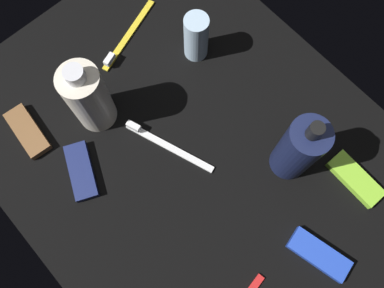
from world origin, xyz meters
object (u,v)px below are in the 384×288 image
snack_bar_brown (28,131)px  snack_bar_lime (355,179)px  toothbrush_white (164,144)px  lotion_bottle (299,149)px  snack_bar_navy (81,171)px  bodywash_bottle (88,98)px  deodorant_stick (196,37)px  toothbrush_yellow (126,38)px  snack_bar_blue (319,254)px

snack_bar_brown → snack_bar_lime: bearing=-135.5°
snack_bar_brown → toothbrush_white: bearing=-132.2°
lotion_bottle → snack_bar_lime: lotion_bottle is taller
snack_bar_lime → snack_bar_navy: 48.71cm
snack_bar_navy → bodywash_bottle: bearing=-28.6°
deodorant_stick → toothbrush_white: size_ratio=0.60×
deodorant_stick → toothbrush_yellow: deodorant_stick is taller
snack_bar_navy → snack_bar_brown: bearing=36.7°
lotion_bottle → bodywash_bottle: bearing=33.0°
toothbrush_yellow → snack_bar_navy: size_ratio=1.67×
snack_bar_blue → snack_bar_brown: size_ratio=1.00×
lotion_bottle → snack_bar_lime: size_ratio=1.78×
bodywash_bottle → snack_bar_navy: bodywash_bottle is taller
toothbrush_yellow → snack_bar_navy: (-15.77, 23.17, 0.14)cm
snack_bar_blue → snack_bar_lime: bearing=-85.6°
lotion_bottle → toothbrush_white: (17.48, 14.40, -7.41)cm
bodywash_bottle → deodorant_stick: (-2.43, -22.60, -2.55)cm
bodywash_bottle → toothbrush_white: bodywash_bottle is taller
bodywash_bottle → toothbrush_white: size_ratio=0.99×
snack_bar_lime → toothbrush_yellow: bearing=15.3°
lotion_bottle → snack_bar_brown: size_ratio=1.78×
toothbrush_yellow → lotion_bottle: bearing=-171.9°
toothbrush_yellow → snack_bar_blue: size_ratio=1.67×
lotion_bottle → toothbrush_white: size_ratio=1.06×
toothbrush_yellow → snack_bar_brown: toothbrush_yellow is taller
deodorant_stick → snack_bar_navy: 32.29cm
toothbrush_white → snack_bar_blue: bearing=-168.7°
toothbrush_yellow → snack_bar_navy: toothbrush_yellow is taller
deodorant_stick → snack_bar_brown: 35.66cm
toothbrush_yellow → snack_bar_blue: bearing=177.5°
deodorant_stick → snack_bar_navy: (-4.39, 31.68, -4.45)cm
snack_bar_navy → snack_bar_brown: same height
toothbrush_yellow → snack_bar_lime: bearing=-166.4°
lotion_bottle → toothbrush_yellow: (39.24, 5.57, -7.41)cm
toothbrush_yellow → snack_bar_blue: 53.99cm
toothbrush_white → toothbrush_yellow: (21.76, -8.83, 0.00)cm
bodywash_bottle → snack_bar_blue: bearing=-165.4°
snack_bar_blue → snack_bar_brown: same height
snack_bar_blue → snack_bar_brown: bearing=12.0°
deodorant_stick → toothbrush_white: deodorant_stick is taller
snack_bar_lime → snack_bar_blue: bearing=108.8°
deodorant_stick → snack_bar_navy: bearing=97.9°
snack_bar_navy → lotion_bottle: bearing=-104.8°
lotion_bottle → snack_bar_navy: bearing=50.8°
toothbrush_white → snack_bar_navy: 15.54cm
snack_bar_navy → snack_bar_brown: (12.61, 2.73, 0.00)cm
snack_bar_blue → snack_bar_navy: bearing=15.8°
lotion_bottle → snack_bar_blue: 18.22cm
lotion_bottle → deodorant_stick: (27.86, -2.94, -2.82)cm
lotion_bottle → snack_bar_navy: 37.81cm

